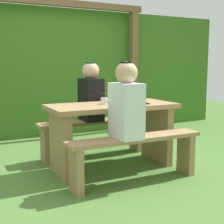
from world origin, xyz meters
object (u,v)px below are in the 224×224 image
object	(u,v)px
bottle_left	(114,95)
cell_phone	(145,103)
drinking_glass	(104,101)
picnic_table	(112,125)
person_black_coat	(91,94)
bench_near	(136,150)
person_white_shirt	(126,103)
bench_far	(94,131)

from	to	relation	value
bottle_left	cell_phone	distance (m)	0.37
bottle_left	drinking_glass	bearing A→B (deg)	-149.18
picnic_table	person_black_coat	bearing A→B (deg)	93.53
bench_near	person_white_shirt	world-z (taller)	person_white_shirt
bench_near	drinking_glass	distance (m)	0.68
cell_phone	person_white_shirt	bearing A→B (deg)	-124.67
person_white_shirt	drinking_glass	size ratio (longest dim) A/B	9.24
bench_near	drinking_glass	size ratio (longest dim) A/B	17.98
picnic_table	bottle_left	distance (m)	0.35
picnic_table	bench_near	bearing A→B (deg)	-90.00
bench_near	bench_far	bearing A→B (deg)	90.00
person_black_coat	bottle_left	size ratio (longest dim) A/B	3.15
person_white_shirt	bench_near	bearing A→B (deg)	-1.70
bench_near	drinking_glass	xyz separation A→B (m)	(-0.09, 0.52, 0.43)
person_white_shirt	person_black_coat	bearing A→B (deg)	85.57
person_white_shirt	drinking_glass	world-z (taller)	person_white_shirt
bench_far	bottle_left	bearing A→B (deg)	-78.89
picnic_table	bench_near	size ratio (longest dim) A/B	1.00
cell_phone	bench_near	bearing A→B (deg)	-116.31
bench_near	person_black_coat	distance (m)	1.13
bench_far	cell_phone	bearing A→B (deg)	-62.65
bench_near	cell_phone	distance (m)	0.65
drinking_glass	cell_phone	distance (m)	0.46
drinking_glass	cell_phone	world-z (taller)	drinking_glass
drinking_glass	person_black_coat	bearing A→B (deg)	83.13
bench_near	person_black_coat	world-z (taller)	person_black_coat
person_black_coat	drinking_glass	xyz separation A→B (m)	(-0.06, -0.51, -0.03)
picnic_table	bottle_left	world-z (taller)	bottle_left
person_white_shirt	bottle_left	size ratio (longest dim) A/B	3.15
drinking_glass	picnic_table	bearing A→B (deg)	-0.53
person_black_coat	person_white_shirt	bearing A→B (deg)	-94.43
bench_far	person_black_coat	size ratio (longest dim) A/B	1.95
person_black_coat	bottle_left	xyz separation A→B (m)	(0.11, -0.41, 0.02)
bench_near	cell_phone	bearing A→B (deg)	48.19
person_black_coat	cell_phone	bearing A→B (deg)	-60.39
bench_near	person_white_shirt	xyz separation A→B (m)	(-0.11, 0.00, 0.46)
bench_far	person_white_shirt	world-z (taller)	person_white_shirt
bottle_left	person_black_coat	bearing A→B (deg)	105.40
person_white_shirt	person_black_coat	xyz separation A→B (m)	(0.08, 1.03, 0.00)
bench_far	bottle_left	distance (m)	0.64
person_white_shirt	bottle_left	xyz separation A→B (m)	(0.19, 0.62, 0.02)
person_black_coat	picnic_table	bearing A→B (deg)	-86.47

